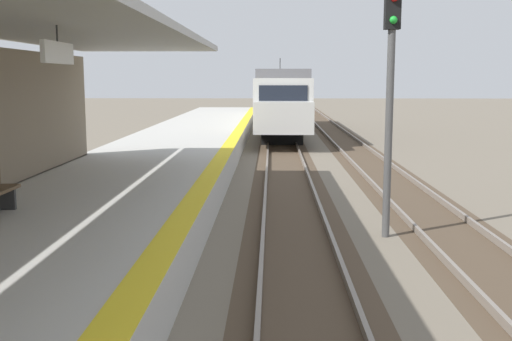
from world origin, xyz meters
TOP-DOWN VIEW (x-y plane):
  - station_platform at (-2.50, 16.00)m, footprint 5.00×80.00m
  - track_pair_nearest_platform at (1.90, 20.00)m, footprint 2.34×120.00m
  - track_pair_middle at (5.30, 20.00)m, footprint 2.34×120.00m
  - approaching_train at (1.90, 39.70)m, footprint 2.93×19.60m
  - rail_signal_post at (3.84, 14.46)m, footprint 0.32×0.34m

SIDE VIEW (x-z plane):
  - track_pair_nearest_platform at x=1.90m, z-range -0.03..0.13m
  - track_pair_middle at x=5.30m, z-range -0.03..0.13m
  - station_platform at x=-2.50m, z-range 0.00..0.90m
  - approaching_train at x=1.90m, z-range -0.20..4.56m
  - rail_signal_post at x=3.84m, z-range 0.59..5.79m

